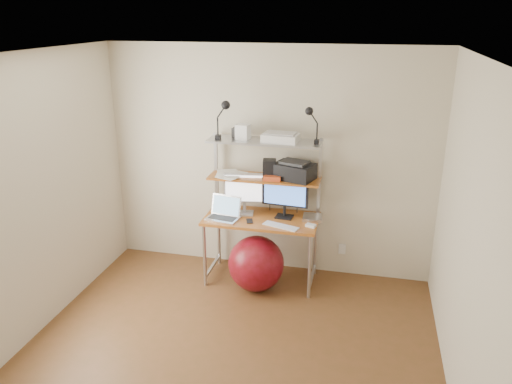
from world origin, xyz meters
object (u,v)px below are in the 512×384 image
monitor_black (285,195)px  laptop (225,213)px  printer (294,171)px  exercise_ball (256,263)px  monitor_silver (244,191)px

monitor_black → laptop: size_ratio=1.32×
monitor_black → laptop: bearing=-159.7°
printer → exercise_ball: (-0.33, -0.34, -0.95)m
monitor_black → laptop: 0.67m
monitor_silver → laptop: bearing=-145.4°
monitor_black → printer: (0.08, 0.06, 0.25)m
monitor_black → printer: bearing=42.6°
monitor_black → exercise_ball: bearing=-126.3°
printer → exercise_ball: 1.06m
laptop → printer: printer is taller
laptop → exercise_ball: size_ratio=0.64×
monitor_silver → monitor_black: bearing=-9.6°
monitor_black → printer: size_ratio=1.06×
monitor_black → exercise_ball: 0.79m
monitor_silver → laptop: monitor_silver is taller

